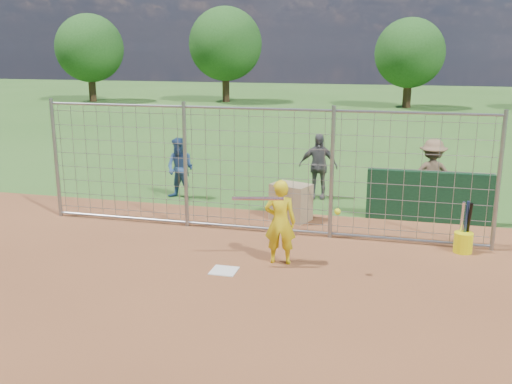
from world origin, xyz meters
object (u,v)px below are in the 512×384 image
(bystander_a, at_px, (180,169))
(equipment_bin, at_px, (291,202))
(bucket_with_bats, at_px, (463,240))
(batter, at_px, (280,222))
(bystander_b, at_px, (318,166))
(bystander_c, at_px, (432,176))

(bystander_a, xyz_separation_m, equipment_bin, (2.98, -1.10, -0.36))
(bucket_with_bats, bearing_deg, batter, -156.91)
(batter, relative_size, bystander_b, 0.92)
(bystander_c, distance_m, bucket_with_bats, 2.81)
(bystander_c, xyz_separation_m, equipment_bin, (-2.96, -1.48, -0.43))
(batter, bearing_deg, equipment_bin, -89.17)
(bystander_a, bearing_deg, bucket_with_bats, -8.52)
(bystander_b, height_order, bystander_c, bystander_c)
(bystander_c, bearing_deg, batter, 53.35)
(bystander_a, xyz_separation_m, bystander_b, (3.27, 0.89, 0.05))
(bystander_b, bearing_deg, bystander_a, -165.86)
(equipment_bin, bearing_deg, bystander_c, 47.19)
(batter, xyz_separation_m, bystander_c, (2.66, 4.05, 0.08))
(batter, xyz_separation_m, equipment_bin, (-0.30, 2.56, -0.35))
(equipment_bin, relative_size, bucket_with_bats, 0.82)
(equipment_bin, bearing_deg, bucket_with_bats, 1.01)
(bystander_a, relative_size, bucket_with_bats, 1.56)
(batter, bearing_deg, bystander_c, -129.12)
(bystander_b, relative_size, bystander_c, 0.98)
(bystander_b, bearing_deg, batter, -90.95)
(bystander_a, xyz_separation_m, bystander_c, (5.94, 0.39, 0.07))
(bystander_c, bearing_deg, bucket_with_bats, 96.85)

